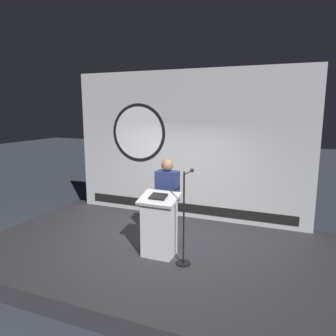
# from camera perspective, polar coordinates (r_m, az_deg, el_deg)

# --- Properties ---
(ground_plane) EXTENTS (40.00, 40.00, 0.00)m
(ground_plane) POSITION_cam_1_polar(r_m,az_deg,el_deg) (6.17, -2.83, -16.35)
(ground_plane) COLOR #383D47
(stage_platform) EXTENTS (6.40, 4.00, 0.30)m
(stage_platform) POSITION_cam_1_polar(r_m,az_deg,el_deg) (6.10, -2.84, -15.09)
(stage_platform) COLOR #333338
(stage_platform) RESTS_ON ground
(banner_display) EXTENTS (5.52, 0.12, 3.34)m
(banner_display) POSITION_cam_1_polar(r_m,az_deg,el_deg) (7.28, 2.96, 3.99)
(banner_display) COLOR silver
(banner_display) RESTS_ON stage_platform
(podium) EXTENTS (0.64, 0.50, 1.09)m
(podium) POSITION_cam_1_polar(r_m,az_deg,el_deg) (5.52, -1.60, -10.25)
(podium) COLOR silver
(podium) RESTS_ON stage_platform
(speaker_person) EXTENTS (0.40, 0.26, 1.61)m
(speaker_person) POSITION_cam_1_polar(r_m,az_deg,el_deg) (5.86, -0.12, -6.01)
(speaker_person) COLOR black
(speaker_person) RESTS_ON stage_platform
(microphone_stand) EXTENTS (0.24, 0.55, 1.53)m
(microphone_stand) POSITION_cam_1_polar(r_m,az_deg,el_deg) (5.26, 3.00, -11.17)
(microphone_stand) COLOR black
(microphone_stand) RESTS_ON stage_platform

